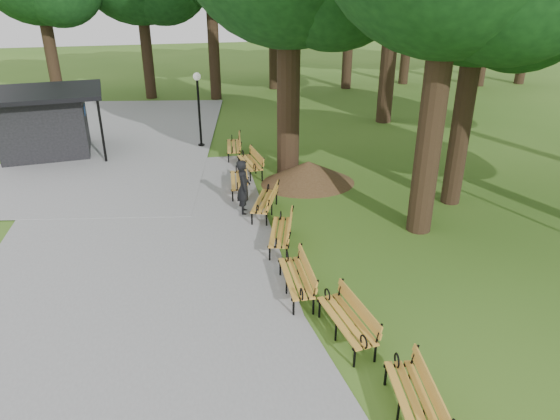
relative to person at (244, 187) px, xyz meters
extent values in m
plane|color=#37601B|center=(0.61, -5.43, -0.87)|extent=(100.00, 100.00, 0.00)
cube|color=gray|center=(-3.39, -2.43, -0.84)|extent=(12.00, 38.00, 0.06)
imported|color=black|center=(0.00, 0.00, 0.00)|extent=(0.49, 0.68, 1.74)
cylinder|color=black|center=(-0.77, 7.16, 0.57)|extent=(0.10, 0.10, 2.89)
sphere|color=white|center=(-0.77, 7.16, 2.11)|extent=(0.32, 0.32, 0.32)
cone|color=#47301C|center=(2.60, 2.02, -0.46)|extent=(2.81, 2.81, 0.82)
cylinder|color=black|center=(4.78, -2.20, 2.86)|extent=(0.70, 0.70, 7.45)
cylinder|color=black|center=(6.71, -0.58, 2.35)|extent=(0.60, 0.60, 6.45)
cylinder|color=black|center=(2.11, 3.04, 2.84)|extent=(0.80, 0.80, 7.42)
cylinder|color=black|center=(8.56, 9.33, 3.59)|extent=(0.76, 0.76, 8.92)
camera|label=1|loc=(-2.02, -14.30, 5.88)|focal=32.71mm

